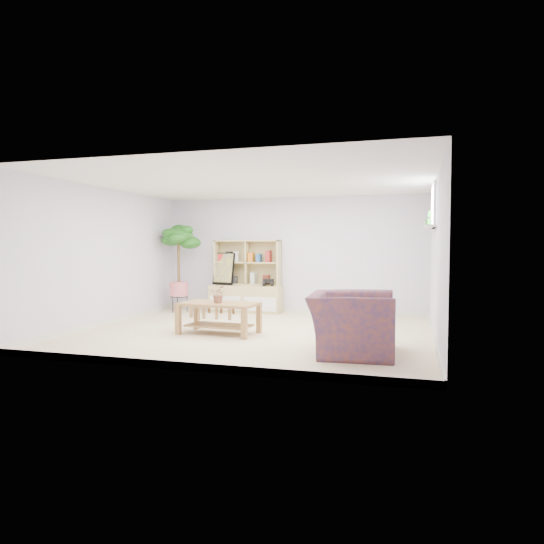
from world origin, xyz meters
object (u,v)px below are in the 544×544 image
(floor_tree, at_px, (179,268))
(armchair, at_px, (352,319))
(storage_unit, at_px, (246,276))
(coffee_table, at_px, (219,318))

(floor_tree, relative_size, armchair, 1.53)
(storage_unit, height_order, coffee_table, storage_unit)
(armchair, bearing_deg, storage_unit, 33.84)
(storage_unit, xyz_separation_m, floor_tree, (-1.38, -0.35, 0.17))
(storage_unit, bearing_deg, floor_tree, -165.86)
(storage_unit, height_order, floor_tree, floor_tree)
(storage_unit, xyz_separation_m, coffee_table, (0.42, -2.50, -0.51))
(floor_tree, height_order, armchair, floor_tree)
(storage_unit, xyz_separation_m, armchair, (2.60, -3.35, -0.31))
(floor_tree, bearing_deg, coffee_table, -50.17)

